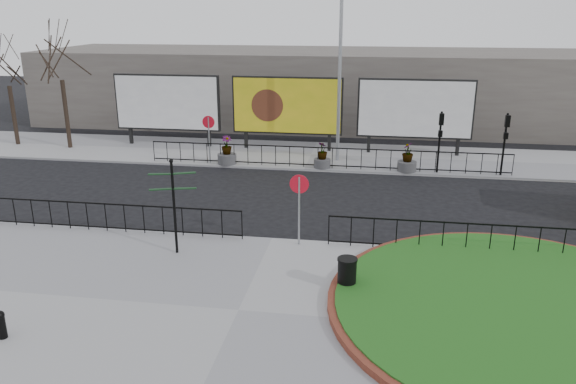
% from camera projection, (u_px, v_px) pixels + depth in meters
% --- Properties ---
extents(ground, '(90.00, 90.00, 0.00)m').
position_uv_depth(ground, '(272.00, 241.00, 19.69)').
color(ground, black).
rests_on(ground, ground).
extents(pavement_near, '(30.00, 10.00, 0.12)m').
position_uv_depth(pavement_near, '(239.00, 312.00, 14.98)').
color(pavement_near, gray).
rests_on(pavement_near, ground).
extents(pavement_far, '(44.00, 6.00, 0.12)m').
position_uv_depth(pavement_far, '(311.00, 155.00, 30.94)').
color(pavement_far, gray).
rests_on(pavement_far, ground).
extents(brick_edge, '(10.40, 10.40, 0.18)m').
position_uv_depth(brick_edge, '(525.00, 310.00, 14.78)').
color(brick_edge, brown).
rests_on(brick_edge, pavement_near).
extents(grass_lawn, '(10.00, 10.00, 0.22)m').
position_uv_depth(grass_lawn, '(525.00, 309.00, 14.77)').
color(grass_lawn, '#194913').
rests_on(grass_lawn, pavement_near).
extents(railing_near_left, '(10.00, 0.10, 1.10)m').
position_uv_depth(railing_near_left, '(106.00, 217.00, 20.07)').
color(railing_near_left, black).
rests_on(railing_near_left, pavement_near).
extents(railing_near_right, '(9.00, 0.10, 1.10)m').
position_uv_depth(railing_near_right, '(467.00, 238.00, 18.25)').
color(railing_near_right, black).
rests_on(railing_near_right, pavement_near).
extents(railing_far, '(18.00, 0.10, 1.10)m').
position_uv_depth(railing_far, '(325.00, 158.00, 28.07)').
color(railing_far, black).
rests_on(railing_far, pavement_far).
extents(speed_sign_far, '(0.64, 0.07, 2.47)m').
position_uv_depth(speed_sign_far, '(209.00, 129.00, 28.65)').
color(speed_sign_far, gray).
rests_on(speed_sign_far, pavement_far).
extents(speed_sign_near, '(0.64, 0.07, 2.47)m').
position_uv_depth(speed_sign_near, '(299.00, 194.00, 18.58)').
color(speed_sign_near, gray).
rests_on(speed_sign_near, pavement_near).
extents(billboard_left, '(6.20, 0.31, 4.10)m').
position_uv_depth(billboard_left, '(167.00, 103.00, 32.30)').
color(billboard_left, black).
rests_on(billboard_left, pavement_far).
extents(billboard_mid, '(6.20, 0.31, 4.10)m').
position_uv_depth(billboard_mid, '(287.00, 106.00, 31.28)').
color(billboard_mid, black).
rests_on(billboard_mid, pavement_far).
extents(billboard_right, '(6.20, 0.31, 4.10)m').
position_uv_depth(billboard_right, '(415.00, 109.00, 30.26)').
color(billboard_right, black).
rests_on(billboard_right, pavement_far).
extents(lamp_post, '(0.74, 0.18, 9.23)m').
position_uv_depth(lamp_post, '(340.00, 70.00, 28.30)').
color(lamp_post, gray).
rests_on(lamp_post, pavement_far).
extents(signal_pole_a, '(0.22, 0.26, 3.00)m').
position_uv_depth(signal_pole_a, '(440.00, 133.00, 26.86)').
color(signal_pole_a, black).
rests_on(signal_pole_a, pavement_far).
extents(signal_pole_b, '(0.22, 0.26, 3.00)m').
position_uv_depth(signal_pole_b, '(506.00, 135.00, 26.42)').
color(signal_pole_b, black).
rests_on(signal_pole_b, pavement_far).
extents(tree_left, '(2.00, 2.00, 7.00)m').
position_uv_depth(tree_left, '(63.00, 86.00, 31.40)').
color(tree_left, '#2D2119').
rests_on(tree_left, pavement_far).
extents(tree_mid, '(2.00, 2.00, 6.20)m').
position_uv_depth(tree_mid, '(10.00, 91.00, 32.32)').
color(tree_mid, '#2D2119').
rests_on(tree_mid, pavement_far).
extents(building_backdrop, '(40.00, 10.00, 5.00)m').
position_uv_depth(building_backdrop, '(328.00, 87.00, 39.57)').
color(building_backdrop, '#635D57').
rests_on(building_backdrop, ground).
extents(fingerpost_sign, '(1.48, 0.63, 3.18)m').
position_uv_depth(fingerpost_sign, '(174.00, 197.00, 17.90)').
color(fingerpost_sign, black).
rests_on(fingerpost_sign, pavement_near).
extents(bollard, '(0.24, 0.24, 0.73)m').
position_uv_depth(bollard, '(1.00, 323.00, 13.58)').
color(bollard, black).
rests_on(bollard, pavement_near).
extents(litter_bin, '(0.58, 0.58, 0.95)m').
position_uv_depth(litter_bin, '(347.00, 274.00, 15.94)').
color(litter_bin, black).
rests_on(litter_bin, pavement_near).
extents(planter_a, '(0.97, 0.97, 1.46)m').
position_uv_depth(planter_a, '(227.00, 154.00, 28.91)').
color(planter_a, '#4C4C4F').
rests_on(planter_a, pavement_far).
extents(planter_b, '(0.85, 0.85, 1.32)m').
position_uv_depth(planter_b, '(322.00, 158.00, 28.20)').
color(planter_b, '#4C4C4F').
rests_on(planter_b, pavement_far).
extents(planter_c, '(0.93, 0.93, 1.45)m').
position_uv_depth(planter_c, '(407.00, 161.00, 27.58)').
color(planter_c, '#4C4C4F').
rests_on(planter_c, pavement_far).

